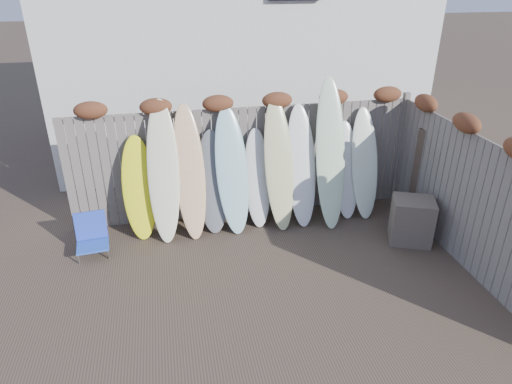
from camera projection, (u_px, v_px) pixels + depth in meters
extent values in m
plane|color=#493A2D|center=(273.00, 293.00, 6.39)|extent=(80.00, 80.00, 0.00)
cube|color=slate|center=(242.00, 163.00, 8.06)|extent=(6.00, 0.10, 2.00)
cube|color=slate|center=(399.00, 148.00, 8.58)|extent=(0.10, 0.10, 2.10)
ellipsoid|color=brown|center=(91.00, 110.00, 7.11)|extent=(0.52, 0.28, 0.28)
ellipsoid|color=brown|center=(156.00, 107.00, 7.29)|extent=(0.52, 0.28, 0.28)
ellipsoid|color=brown|center=(218.00, 103.00, 7.47)|extent=(0.52, 0.28, 0.28)
ellipsoid|color=brown|center=(277.00, 100.00, 7.65)|extent=(0.52, 0.28, 0.28)
ellipsoid|color=brown|center=(334.00, 97.00, 7.83)|extent=(0.52, 0.28, 0.28)
ellipsoid|color=brown|center=(388.00, 94.00, 8.01)|extent=(0.52, 0.28, 0.28)
cube|color=slate|center=(470.00, 203.00, 6.67)|extent=(0.10, 4.40, 2.00)
ellipsoid|color=brown|center=(467.00, 123.00, 6.53)|extent=(0.28, 0.56, 0.28)
ellipsoid|color=brown|center=(426.00, 103.00, 7.49)|extent=(0.28, 0.56, 0.28)
cube|color=silver|center=(232.00, 19.00, 10.87)|extent=(8.00, 5.00, 6.00)
cube|color=blue|center=(93.00, 245.00, 7.15)|extent=(0.52, 0.47, 0.03)
cube|color=#2640BE|center=(91.00, 225.00, 7.24)|extent=(0.49, 0.19, 0.44)
cylinder|color=#ADADB4|center=(79.00, 259.00, 6.98)|extent=(0.03, 0.03, 0.18)
cylinder|color=#AFAFB6|center=(79.00, 247.00, 7.29)|extent=(0.03, 0.03, 0.18)
cylinder|color=#A4A3AA|center=(109.00, 254.00, 7.10)|extent=(0.03, 0.03, 0.18)
cylinder|color=#A6A7AE|center=(108.00, 242.00, 7.41)|extent=(0.03, 0.03, 0.18)
cube|color=#746857|center=(412.00, 221.00, 7.47)|extent=(0.80, 0.74, 0.75)
cube|color=#4C3C2E|center=(436.00, 184.00, 7.67)|extent=(0.34, 1.07, 1.65)
ellipsoid|color=#FFFE18|center=(139.00, 188.00, 7.50)|extent=(0.54, 0.61, 1.68)
ellipsoid|color=#F5F3CC|center=(163.00, 172.00, 7.37)|extent=(0.58, 0.84, 2.25)
ellipsoid|color=tan|center=(190.00, 173.00, 7.46)|extent=(0.53, 0.78, 2.17)
ellipsoid|color=slate|center=(213.00, 182.00, 7.68)|extent=(0.59, 0.66, 1.71)
ellipsoid|color=#99CBD7|center=(232.00, 171.00, 7.62)|extent=(0.62, 0.79, 2.08)
ellipsoid|color=white|center=(257.00, 178.00, 7.86)|extent=(0.47, 0.62, 1.67)
ellipsoid|color=beige|center=(279.00, 165.00, 7.72)|extent=(0.54, 0.79, 2.18)
ellipsoid|color=white|center=(301.00, 166.00, 7.85)|extent=(0.52, 0.73, 2.05)
ellipsoid|color=silver|center=(330.00, 154.00, 7.75)|extent=(0.56, 0.90, 2.49)
ellipsoid|color=white|center=(346.00, 170.00, 8.13)|extent=(0.47, 0.62, 1.70)
ellipsoid|color=white|center=(365.00, 164.00, 8.11)|extent=(0.49, 0.69, 1.93)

